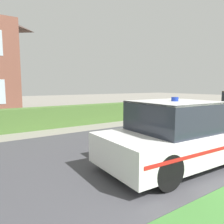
# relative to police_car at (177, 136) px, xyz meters

# --- Properties ---
(road_strip) EXTENTS (28.00, 5.84, 0.01)m
(road_strip) POSITION_rel_police_car_xyz_m (-0.96, 1.69, -0.70)
(road_strip) COLOR #424247
(road_strip) RESTS_ON ground
(garden_hedge) EXTENTS (10.61, 0.72, 0.93)m
(garden_hedge) POSITION_rel_police_car_xyz_m (0.05, 6.22, -0.25)
(garden_hedge) COLOR #4C7233
(garden_hedge) RESTS_ON ground
(police_car) EXTENTS (3.88, 1.92, 1.60)m
(police_car) POSITION_rel_police_car_xyz_m (0.00, 0.00, 0.00)
(police_car) COLOR black
(police_car) RESTS_ON road_strip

